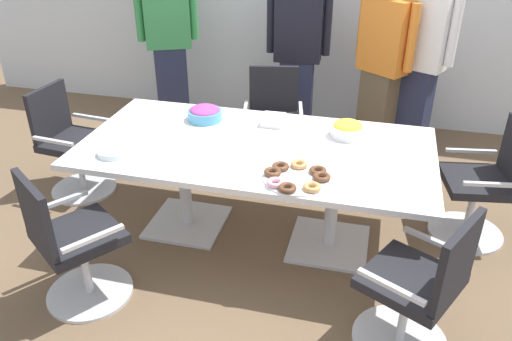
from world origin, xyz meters
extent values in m
cube|color=brown|center=(0.00, 0.00, -0.01)|extent=(10.00, 10.00, 0.01)
cube|color=white|center=(0.00, 0.00, 0.73)|extent=(2.40, 1.20, 0.04)
cube|color=silver|center=(-0.55, 0.00, 0.01)|extent=(0.56, 0.56, 0.02)
cylinder|color=silver|center=(-0.55, 0.00, 0.37)|extent=(0.09, 0.09, 0.69)
cube|color=silver|center=(0.55, 0.00, 0.01)|extent=(0.56, 0.56, 0.02)
cylinder|color=silver|center=(0.55, 0.00, 0.37)|extent=(0.09, 0.09, 0.69)
cylinder|color=silver|center=(-0.88, -0.89, 0.01)|extent=(0.75, 0.75, 0.02)
cylinder|color=silver|center=(-0.88, -0.89, 0.23)|extent=(0.05, 0.05, 0.41)
cube|color=black|center=(-0.88, -0.89, 0.46)|extent=(0.64, 0.64, 0.06)
cube|color=black|center=(-1.00, -1.06, 0.70)|extent=(0.38, 0.28, 0.42)
cube|color=silver|center=(-1.08, -0.75, 0.58)|extent=(0.24, 0.32, 0.02)
cube|color=silver|center=(-0.68, -1.03, 0.58)|extent=(0.24, 0.32, 0.02)
cylinder|color=silver|center=(1.06, -0.81, 0.01)|extent=(0.73, 0.73, 0.02)
cylinder|color=silver|center=(1.06, -0.81, 0.23)|extent=(0.05, 0.05, 0.41)
cube|color=black|center=(1.06, -0.81, 0.46)|extent=(0.62, 0.62, 0.06)
cube|color=black|center=(1.25, -0.90, 0.70)|extent=(0.24, 0.41, 0.42)
cube|color=silver|center=(0.95, -1.02, 0.58)|extent=(0.34, 0.20, 0.02)
cube|color=silver|center=(1.17, -0.59, 0.58)|extent=(0.34, 0.20, 0.02)
cylinder|color=silver|center=(1.53, 0.39, 0.01)|extent=(0.62, 0.62, 0.02)
cylinder|color=silver|center=(1.53, 0.39, 0.23)|extent=(0.05, 0.05, 0.41)
cube|color=black|center=(1.53, 0.39, 0.46)|extent=(0.53, 0.53, 0.06)
cube|color=silver|center=(1.57, 0.15, 0.58)|extent=(0.37, 0.09, 0.02)
cube|color=silver|center=(1.49, 0.63, 0.58)|extent=(0.37, 0.09, 0.02)
cylinder|color=silver|center=(-0.11, 1.05, 0.01)|extent=(0.64, 0.64, 0.02)
cylinder|color=silver|center=(-0.11, 1.05, 0.23)|extent=(0.05, 0.05, 0.41)
cube|color=black|center=(-0.11, 1.05, 0.46)|extent=(0.54, 0.54, 0.06)
cube|color=black|center=(-0.16, 1.25, 0.70)|extent=(0.44, 0.13, 0.42)
cube|color=silver|center=(0.13, 1.10, 0.58)|extent=(0.10, 0.37, 0.02)
cube|color=silver|center=(-0.35, 1.00, 0.58)|extent=(0.10, 0.37, 0.02)
cylinder|color=silver|center=(-1.60, 0.26, 0.01)|extent=(0.59, 0.59, 0.02)
cylinder|color=silver|center=(-1.60, 0.26, 0.23)|extent=(0.05, 0.05, 0.41)
cube|color=black|center=(-1.60, 0.26, 0.46)|extent=(0.50, 0.50, 0.06)
cube|color=black|center=(-1.81, 0.28, 0.70)|extent=(0.08, 0.44, 0.42)
cube|color=silver|center=(-1.58, 0.50, 0.58)|extent=(0.37, 0.07, 0.02)
cube|color=silver|center=(-1.62, 0.01, 0.58)|extent=(0.37, 0.07, 0.02)
cube|color=#232842|center=(-1.33, 1.67, 0.44)|extent=(0.37, 0.31, 0.89)
cube|color=#388C4C|center=(-1.33, 1.67, 1.24)|extent=(0.49, 0.38, 0.70)
cylinder|color=#388C4C|center=(-1.09, 1.78, 1.28)|extent=(0.11, 0.11, 0.63)
cylinder|color=#388C4C|center=(-1.57, 1.57, 1.28)|extent=(0.11, 0.11, 0.63)
cube|color=#232842|center=(-0.03, 1.74, 0.41)|extent=(0.33, 0.22, 0.83)
cube|color=black|center=(-0.03, 1.74, 1.16)|extent=(0.45, 0.25, 0.66)
cylinder|color=black|center=(0.23, 1.76, 1.19)|extent=(0.08, 0.08, 0.59)
cylinder|color=black|center=(-0.29, 1.73, 1.19)|extent=(0.08, 0.08, 0.59)
cube|color=brown|center=(0.77, 1.63, 0.41)|extent=(0.38, 0.35, 0.82)
cube|color=orange|center=(0.77, 1.63, 1.14)|extent=(0.49, 0.43, 0.65)
cylinder|color=orange|center=(0.99, 1.48, 1.17)|extent=(0.11, 0.11, 0.58)
cylinder|color=orange|center=(0.56, 1.78, 1.17)|extent=(0.11, 0.11, 0.58)
cube|color=#232842|center=(1.09, 1.65, 0.43)|extent=(0.38, 0.32, 0.87)
cube|color=white|center=(1.09, 1.65, 1.21)|extent=(0.49, 0.39, 0.69)
cylinder|color=white|center=(1.33, 1.54, 1.25)|extent=(0.11, 0.11, 0.62)
cylinder|color=white|center=(0.85, 1.77, 1.25)|extent=(0.11, 0.11, 0.62)
cylinder|color=white|center=(0.59, 0.29, 0.79)|extent=(0.23, 0.23, 0.08)
ellipsoid|color=yellow|center=(0.59, 0.29, 0.83)|extent=(0.21, 0.21, 0.07)
cylinder|color=#4C9EC6|center=(-0.48, 0.32, 0.79)|extent=(0.26, 0.26, 0.08)
ellipsoid|color=#9E3D8E|center=(-0.48, 0.32, 0.83)|extent=(0.23, 0.23, 0.07)
cylinder|color=white|center=(0.35, -0.40, 0.76)|extent=(0.40, 0.40, 0.01)
torus|color=brown|center=(0.50, -0.37, 0.78)|extent=(0.11, 0.11, 0.03)
torus|color=brown|center=(0.47, -0.30, 0.78)|extent=(0.11, 0.11, 0.03)
torus|color=tan|center=(0.34, -0.25, 0.78)|extent=(0.11, 0.11, 0.03)
torus|color=brown|center=(0.24, -0.31, 0.78)|extent=(0.11, 0.11, 0.03)
torus|color=brown|center=(0.20, -0.39, 0.78)|extent=(0.11, 0.11, 0.03)
torus|color=pink|center=(0.25, -0.51, 0.78)|extent=(0.11, 0.11, 0.03)
torus|color=brown|center=(0.33, -0.55, 0.78)|extent=(0.11, 0.11, 0.03)
torus|color=tan|center=(0.46, -0.51, 0.78)|extent=(0.11, 0.11, 0.03)
cylinder|color=white|center=(-0.87, -0.37, 0.75)|extent=(0.22, 0.22, 0.01)
cylinder|color=silver|center=(-0.87, -0.37, 0.76)|extent=(0.22, 0.22, 0.01)
cylinder|color=white|center=(-0.87, -0.37, 0.77)|extent=(0.22, 0.22, 0.01)
cylinder|color=silver|center=(-0.87, -0.37, 0.77)|extent=(0.22, 0.22, 0.01)
cylinder|color=white|center=(-0.87, -0.37, 0.78)|extent=(0.22, 0.22, 0.01)
cylinder|color=silver|center=(-0.87, -0.37, 0.78)|extent=(0.22, 0.22, 0.01)
cylinder|color=white|center=(-0.87, -0.37, 0.79)|extent=(0.22, 0.22, 0.01)
cube|color=white|center=(0.04, 0.36, 0.79)|extent=(0.16, 0.16, 0.07)
camera|label=1|loc=(0.78, -3.03, 2.30)|focal=35.75mm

